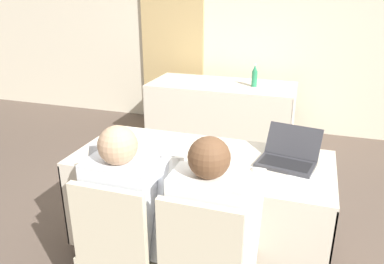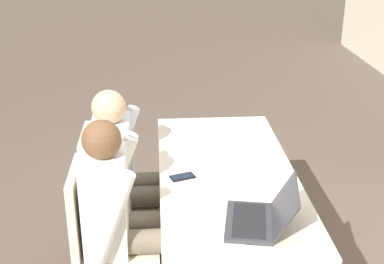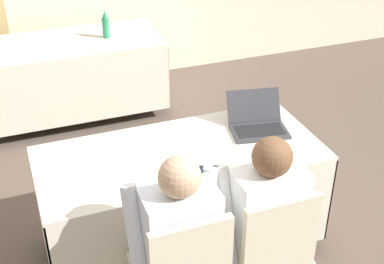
# 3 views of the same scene
# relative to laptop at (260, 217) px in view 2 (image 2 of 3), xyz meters

# --- Properties ---
(conference_table_near) EXTENTS (1.70, 0.76, 0.74)m
(conference_table_near) POSITION_rel_laptop_xyz_m (-0.55, -0.08, -0.22)
(conference_table_near) COLOR beige
(conference_table_near) RESTS_ON ground_plane
(laptop) EXTENTS (0.40, 0.38, 0.21)m
(laptop) POSITION_rel_laptop_xyz_m (0.00, 0.00, 0.00)
(laptop) COLOR #333338
(laptop) RESTS_ON conference_table_near
(cell_phone) EXTENTS (0.11, 0.15, 0.01)m
(cell_phone) POSITION_rel_laptop_xyz_m (-0.50, -0.34, -0.04)
(cell_phone) COLOR black
(cell_phone) RESTS_ON conference_table_near
(paper_beside_laptop) EXTENTS (0.32, 0.36, 0.00)m
(paper_beside_laptop) POSITION_rel_laptop_xyz_m (-0.86, -0.00, -0.04)
(paper_beside_laptop) COLOR white
(paper_beside_laptop) RESTS_ON conference_table_near
(paper_centre_table) EXTENTS (0.32, 0.36, 0.00)m
(paper_centre_table) POSITION_rel_laptop_xyz_m (0.10, -0.23, -0.04)
(paper_centre_table) COLOR white
(paper_centre_table) RESTS_ON conference_table_near
(chair_near_left) EXTENTS (0.44, 0.44, 0.90)m
(chair_near_left) POSITION_rel_laptop_xyz_m (-0.78, -0.77, -0.28)
(chair_near_left) COLOR tan
(chair_near_left) RESTS_ON ground_plane
(chair_near_right) EXTENTS (0.44, 0.44, 0.90)m
(chair_near_right) POSITION_rel_laptop_xyz_m (-0.32, -0.77, -0.28)
(chair_near_right) COLOR tan
(chair_near_right) RESTS_ON ground_plane
(person_checkered_shirt) EXTENTS (0.50, 0.52, 1.16)m
(person_checkered_shirt) POSITION_rel_laptop_xyz_m (-0.78, -0.67, -0.12)
(person_checkered_shirt) COLOR #665B4C
(person_checkered_shirt) RESTS_ON ground_plane
(person_white_shirt) EXTENTS (0.50, 0.52, 1.16)m
(person_white_shirt) POSITION_rel_laptop_xyz_m (-0.32, -0.67, -0.12)
(person_white_shirt) COLOR #665B4C
(person_white_shirt) RESTS_ON ground_plane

